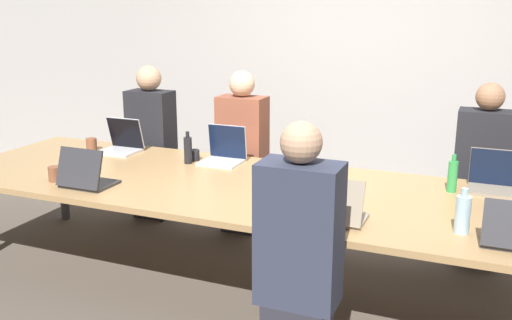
% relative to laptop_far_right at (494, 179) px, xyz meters
% --- Properties ---
extents(ground_plane, '(24.00, 24.00, 0.00)m').
position_rel_laptop_far_right_xyz_m(ground_plane, '(-1.38, -0.51, -0.80)').
color(ground_plane, brown).
extents(curtain_wall, '(12.00, 0.06, 2.80)m').
position_rel_laptop_far_right_xyz_m(curtain_wall, '(-1.38, 1.62, 0.60)').
color(curtain_wall, '#BCB7B2').
rests_on(curtain_wall, ground_plane).
extents(conference_table, '(4.79, 1.39, 0.72)m').
position_rel_laptop_far_right_xyz_m(conference_table, '(-1.38, -0.51, -0.12)').
color(conference_table, tan).
rests_on(conference_table, ground_plane).
extents(laptop_far_right, '(0.32, 0.26, 0.27)m').
position_rel_laptop_far_right_xyz_m(laptop_far_right, '(0.00, 0.00, 0.00)').
color(laptop_far_right, gray).
rests_on(laptop_far_right, conference_table).
extents(person_far_right, '(0.40, 0.24, 1.37)m').
position_rel_laptop_far_right_xyz_m(person_far_right, '(-0.08, 0.45, -0.13)').
color(person_far_right, '#2D2D38').
rests_on(person_far_right, ground_plane).
extents(bottle_far_right, '(0.06, 0.06, 0.25)m').
position_rel_laptop_far_right_xyz_m(bottle_far_right, '(-0.25, -0.14, 0.03)').
color(bottle_far_right, green).
rests_on(bottle_far_right, conference_table).
extents(laptop_near_left, '(0.33, 0.27, 0.27)m').
position_rel_laptop_far_right_xyz_m(laptop_near_left, '(-2.52, -0.97, 0.00)').
color(laptop_near_left, '#333338').
rests_on(laptop_near_left, conference_table).
extents(cup_near_left, '(0.09, 0.09, 0.10)m').
position_rel_laptop_far_right_xyz_m(cup_near_left, '(-2.80, -0.94, -0.03)').
color(cup_near_left, brown).
rests_on(cup_near_left, conference_table).
extents(laptop_far_left, '(0.31, 0.27, 0.28)m').
position_rel_laptop_far_right_xyz_m(laptop_far_left, '(-2.87, -0.05, 0.00)').
color(laptop_far_left, silver).
rests_on(laptop_far_left, conference_table).
extents(person_far_left, '(0.40, 0.24, 1.39)m').
position_rel_laptop_far_right_xyz_m(person_far_left, '(-2.87, 0.39, -0.12)').
color(person_far_left, '#2D2D38').
rests_on(person_far_left, ground_plane).
extents(cup_far_left, '(0.09, 0.09, 0.10)m').
position_rel_laptop_far_right_xyz_m(cup_far_left, '(-3.13, -0.12, -0.03)').
color(cup_far_left, brown).
rests_on(cup_far_left, conference_table).
extents(laptop_far_midleft, '(0.31, 0.28, 0.28)m').
position_rel_laptop_far_right_xyz_m(laptop_far_midleft, '(-1.94, -0.03, 0.00)').
color(laptop_far_midleft, silver).
rests_on(laptop_far_midleft, conference_table).
extents(person_far_midleft, '(0.40, 0.24, 1.38)m').
position_rel_laptop_far_right_xyz_m(person_far_midleft, '(-1.97, 0.39, -0.12)').
color(person_far_midleft, '#2D2D38').
rests_on(person_far_midleft, ground_plane).
extents(cup_far_midleft, '(0.08, 0.08, 0.08)m').
position_rel_laptop_far_right_xyz_m(cup_far_midleft, '(-2.18, -0.08, -0.03)').
color(cup_far_midleft, '#232328').
rests_on(cup_far_midleft, conference_table).
extents(bottle_far_midleft, '(0.06, 0.06, 0.25)m').
position_rel_laptop_far_right_xyz_m(bottle_far_midleft, '(-2.18, -0.18, 0.03)').
color(bottle_far_midleft, black).
rests_on(bottle_far_midleft, conference_table).
extents(bottle_near_right, '(0.08, 0.08, 0.25)m').
position_rel_laptop_far_right_xyz_m(bottle_near_right, '(-0.15, -0.86, 0.03)').
color(bottle_near_right, '#ADD1E0').
rests_on(bottle_near_right, conference_table).
extents(laptop_near_midright, '(0.34, 0.26, 0.26)m').
position_rel_laptop_far_right_xyz_m(laptop_near_midright, '(-0.82, -0.97, -0.00)').
color(laptop_near_midright, gray).
rests_on(laptop_near_midright, conference_table).
extents(person_near_midright, '(0.40, 0.24, 1.37)m').
position_rel_laptop_far_right_xyz_m(person_near_midright, '(-0.87, -1.42, -0.13)').
color(person_near_midright, '#2D2D38').
rests_on(person_near_midright, ground_plane).
extents(bottle_near_midright, '(0.08, 0.08, 0.21)m').
position_rel_laptop_far_right_xyz_m(bottle_near_midright, '(-1.09, -0.86, 0.01)').
color(bottle_near_midright, black).
rests_on(bottle_near_midright, conference_table).
extents(stapler, '(0.07, 0.15, 0.05)m').
position_rel_laptop_far_right_xyz_m(stapler, '(-1.18, -0.55, -0.05)').
color(stapler, black).
rests_on(stapler, conference_table).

